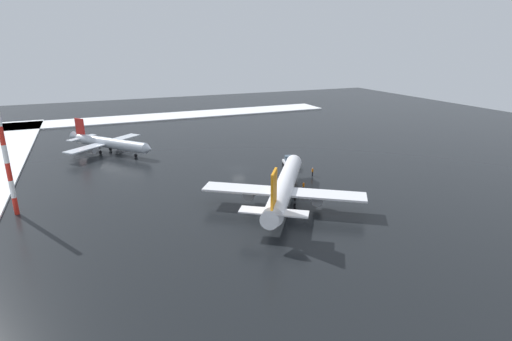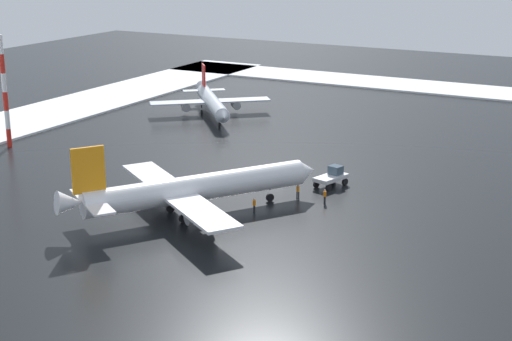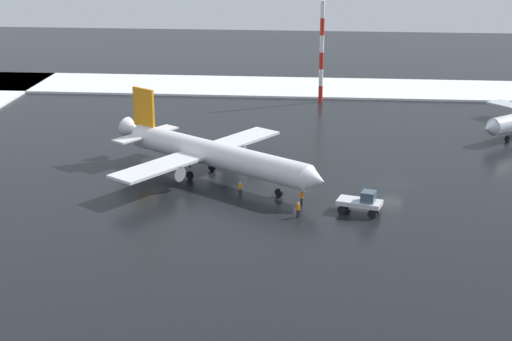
{
  "view_description": "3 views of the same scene",
  "coord_description": "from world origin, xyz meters",
  "px_view_note": "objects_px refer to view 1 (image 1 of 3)",
  "views": [
    {
      "loc": [
        75.46,
        -27.9,
        25.4
      ],
      "look_at": [
        13.22,
        -1.55,
        3.61
      ],
      "focal_mm": 28.0,
      "sensor_mm": 36.0,
      "label": 1
    },
    {
      "loc": [
        91.07,
        45.56,
        30.02
      ],
      "look_at": [
        16.19,
        5.65,
        4.66
      ],
      "focal_mm": 55.0,
      "sensor_mm": 36.0,
      "label": 2
    },
    {
      "loc": [
        8.25,
        87.4,
        30.4
      ],
      "look_at": [
        15.48,
        5.7,
        2.98
      ],
      "focal_mm": 55.0,
      "sensor_mm": 36.0,
      "label": 3
    }
  ],
  "objects_px": {
    "ground_crew_by_nose_gear": "(313,171)",
    "airplane_distant_tail": "(109,143)",
    "pushback_tug": "(289,162)",
    "ground_crew_mid_apron": "(296,173)",
    "airplane_foreground_jet": "(285,186)",
    "ground_crew_beside_wing": "(304,186)",
    "antenna_mast": "(7,163)"
  },
  "relations": [
    {
      "from": "ground_crew_by_nose_gear",
      "to": "airplane_distant_tail",
      "type": "bearing_deg",
      "value": 138.29
    },
    {
      "from": "pushback_tug",
      "to": "ground_crew_mid_apron",
      "type": "bearing_deg",
      "value": -178.94
    },
    {
      "from": "airplane_foreground_jet",
      "to": "ground_crew_mid_apron",
      "type": "xyz_separation_m",
      "value": [
        -10.83,
        8.05,
        -2.1
      ]
    },
    {
      "from": "airplane_distant_tail",
      "to": "ground_crew_beside_wing",
      "type": "bearing_deg",
      "value": -3.39
    },
    {
      "from": "ground_crew_beside_wing",
      "to": "airplane_foreground_jet",
      "type": "bearing_deg",
      "value": -149.51
    },
    {
      "from": "pushback_tug",
      "to": "ground_crew_mid_apron",
      "type": "relative_size",
      "value": 2.94
    },
    {
      "from": "airplane_distant_tail",
      "to": "ground_crew_mid_apron",
      "type": "relative_size",
      "value": 12.33
    },
    {
      "from": "pushback_tug",
      "to": "antenna_mast",
      "type": "distance_m",
      "value": 50.53
    },
    {
      "from": "pushback_tug",
      "to": "airplane_foreground_jet",
      "type": "bearing_deg",
      "value": 166.66
    },
    {
      "from": "pushback_tug",
      "to": "antenna_mast",
      "type": "relative_size",
      "value": 0.3
    },
    {
      "from": "airplane_distant_tail",
      "to": "antenna_mast",
      "type": "relative_size",
      "value": 1.27
    },
    {
      "from": "airplane_foreground_jet",
      "to": "pushback_tug",
      "type": "height_order",
      "value": "airplane_foreground_jet"
    },
    {
      "from": "ground_crew_mid_apron",
      "to": "pushback_tug",
      "type": "bearing_deg",
      "value": -41.97
    },
    {
      "from": "ground_crew_beside_wing",
      "to": "antenna_mast",
      "type": "height_order",
      "value": "antenna_mast"
    },
    {
      "from": "airplane_distant_tail",
      "to": "ground_crew_by_nose_gear",
      "type": "xyz_separation_m",
      "value": [
        33.89,
        35.92,
        -1.54
      ]
    },
    {
      "from": "pushback_tug",
      "to": "antenna_mast",
      "type": "xyz_separation_m",
      "value": [
        4.85,
        -49.81,
        7.01
      ]
    },
    {
      "from": "ground_crew_mid_apron",
      "to": "antenna_mast",
      "type": "distance_m",
      "value": 48.65
    },
    {
      "from": "airplane_foreground_jet",
      "to": "ground_crew_by_nose_gear",
      "type": "xyz_separation_m",
      "value": [
        -10.59,
        11.62,
        -2.1
      ]
    },
    {
      "from": "ground_crew_by_nose_gear",
      "to": "antenna_mast",
      "type": "bearing_deg",
      "value": 179.68
    },
    {
      "from": "ground_crew_by_nose_gear",
      "to": "airplane_foreground_jet",
      "type": "bearing_deg",
      "value": -136.03
    },
    {
      "from": "ground_crew_beside_wing",
      "to": "antenna_mast",
      "type": "bearing_deg",
      "value": 166.05
    },
    {
      "from": "antenna_mast",
      "to": "airplane_foreground_jet",
      "type": "bearing_deg",
      "value": 72.85
    },
    {
      "from": "antenna_mast",
      "to": "airplane_distant_tail",
      "type": "bearing_deg",
      "value": 153.91
    },
    {
      "from": "ground_crew_beside_wing",
      "to": "ground_crew_by_nose_gear",
      "type": "distance_m",
      "value": 8.84
    },
    {
      "from": "pushback_tug",
      "to": "ground_crew_by_nose_gear",
      "type": "relative_size",
      "value": 2.94
    },
    {
      "from": "ground_crew_by_nose_gear",
      "to": "antenna_mast",
      "type": "xyz_separation_m",
      "value": [
        -1.76,
        -51.65,
        7.32
      ]
    },
    {
      "from": "pushback_tug",
      "to": "airplane_distant_tail",
      "type": "bearing_deg",
      "value": 67.59
    },
    {
      "from": "airplane_distant_tail",
      "to": "antenna_mast",
      "type": "xyz_separation_m",
      "value": [
        32.13,
        -15.74,
        5.78
      ]
    },
    {
      "from": "airplane_distant_tail",
      "to": "pushback_tug",
      "type": "bearing_deg",
      "value": 11.33
    },
    {
      "from": "airplane_distant_tail",
      "to": "ground_crew_mid_apron",
      "type": "distance_m",
      "value": 46.7
    },
    {
      "from": "airplane_foreground_jet",
      "to": "airplane_distant_tail",
      "type": "xyz_separation_m",
      "value": [
        -44.49,
        -24.29,
        -0.56
      ]
    },
    {
      "from": "pushback_tug",
      "to": "ground_crew_beside_wing",
      "type": "xyz_separation_m",
      "value": [
        13.27,
        -3.96,
        -0.31
      ]
    }
  ]
}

